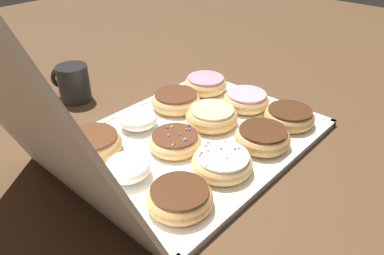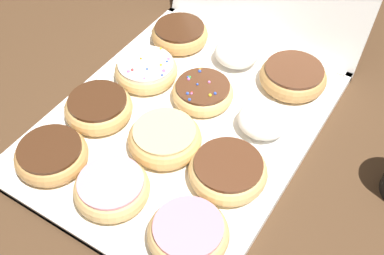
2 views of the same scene
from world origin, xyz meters
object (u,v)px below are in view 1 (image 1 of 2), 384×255
object	(u,v)px
powdered_filled_donut_8	(138,119)
chocolate_frosted_donut_9	(180,198)
donut_box	(195,138)
chocolate_frosted_donut_5	(176,100)
coffee_mug	(73,82)
chocolate_frosted_donut_11	(92,143)
glazed_ring_donut_4	(212,116)
sprinkle_donut_7	(174,141)
pink_frosted_donut_1	(246,100)
pink_frosted_donut_2	(205,84)
chocolate_frosted_donut_0	(289,116)
chocolate_frosted_donut_3	(262,137)
sprinkle_donut_6	(222,162)
powdered_filled_donut_10	(128,167)

from	to	relation	value
powdered_filled_donut_8	chocolate_frosted_donut_9	size ratio (longest dim) A/B	0.76
donut_box	chocolate_frosted_donut_5	distance (m)	0.14
coffee_mug	chocolate_frosted_donut_5	bearing A→B (deg)	-151.88
chocolate_frosted_donut_5	chocolate_frosted_donut_11	world-z (taller)	same
glazed_ring_donut_4	sprinkle_donut_7	size ratio (longest dim) A/B	1.09
glazed_ring_donut_4	pink_frosted_donut_1	bearing A→B (deg)	-95.39
pink_frosted_donut_2	chocolate_frosted_donut_5	bearing A→B (deg)	93.00
donut_box	chocolate_frosted_donut_0	size ratio (longest dim) A/B	4.65
chocolate_frosted_donut_3	chocolate_frosted_donut_9	bearing A→B (deg)	89.35
sprinkle_donut_6	chocolate_frosted_donut_11	bearing A→B (deg)	28.23
pink_frosted_donut_1	sprinkle_donut_7	bearing A→B (deg)	88.18
glazed_ring_donut_4	powdered_filled_donut_10	size ratio (longest dim) A/B	1.39
powdered_filled_donut_10	powdered_filled_donut_8	bearing A→B (deg)	-47.03
powdered_filled_donut_10	donut_box	bearing A→B (deg)	-89.63
powdered_filled_donut_8	chocolate_frosted_donut_9	distance (m)	0.27
chocolate_frosted_donut_0	chocolate_frosted_donut_5	distance (m)	0.27
donut_box	pink_frosted_donut_1	distance (m)	0.19
glazed_ring_donut_4	chocolate_frosted_donut_9	size ratio (longest dim) A/B	1.05
chocolate_frosted_donut_3	coffee_mug	xyz separation A→B (m)	(0.49, 0.13, 0.02)
chocolate_frosted_donut_3	chocolate_frosted_donut_5	distance (m)	0.25
chocolate_frosted_donut_5	powdered_filled_donut_8	bearing A→B (deg)	91.00
donut_box	chocolate_frosted_donut_0	bearing A→B (deg)	-123.94
powdered_filled_donut_10	pink_frosted_donut_2	bearing A→B (deg)	-70.86
donut_box	pink_frosted_donut_1	world-z (taller)	pink_frosted_donut_1
pink_frosted_donut_2	pink_frosted_donut_1	bearing A→B (deg)	178.59
powdered_filled_donut_8	chocolate_frosted_donut_11	world-z (taller)	powdered_filled_donut_8
chocolate_frosted_donut_5	sprinkle_donut_7	distance (m)	0.18
pink_frosted_donut_1	coffee_mug	world-z (taller)	coffee_mug
chocolate_frosted_donut_9	donut_box	bearing A→B (deg)	-55.19
pink_frosted_donut_1	chocolate_frosted_donut_5	size ratio (longest dim) A/B	0.94
chocolate_frosted_donut_3	powdered_filled_donut_8	size ratio (longest dim) A/B	1.35
glazed_ring_donut_4	pink_frosted_donut_2	bearing A→B (deg)	-45.15
donut_box	glazed_ring_donut_4	distance (m)	0.07
chocolate_frosted_donut_0	pink_frosted_donut_2	xyz separation A→B (m)	(0.25, -0.00, 0.00)
chocolate_frosted_donut_3	coffee_mug	size ratio (longest dim) A/B	1.16
donut_box	powdered_filled_donut_10	world-z (taller)	powdered_filled_donut_10
pink_frosted_donut_1	chocolate_frosted_donut_11	xyz separation A→B (m)	(0.12, 0.37, 0.00)
powdered_filled_donut_10	coffee_mug	size ratio (longest dim) A/B	0.85
glazed_ring_donut_4	chocolate_frosted_donut_5	distance (m)	0.12
chocolate_frosted_donut_5	sprinkle_donut_7	size ratio (longest dim) A/B	1.10
chocolate_frosted_donut_0	glazed_ring_donut_4	xyz separation A→B (m)	(0.13, 0.12, 0.00)
chocolate_frosted_donut_3	chocolate_frosted_donut_9	size ratio (longest dim) A/B	1.02
chocolate_frosted_donut_0	pink_frosted_donut_1	distance (m)	0.12
chocolate_frosted_donut_5	powdered_filled_donut_8	world-z (taller)	powdered_filled_donut_8
chocolate_frosted_donut_11	pink_frosted_donut_1	bearing A→B (deg)	-108.55
glazed_ring_donut_4	powdered_filled_donut_8	bearing A→B (deg)	46.53
powdered_filled_donut_10	chocolate_frosted_donut_11	world-z (taller)	powdered_filled_donut_10
pink_frosted_donut_1	chocolate_frosted_donut_5	distance (m)	0.17
donut_box	chocolate_frosted_donut_9	world-z (taller)	chocolate_frosted_donut_9
sprinkle_donut_6	glazed_ring_donut_4	bearing A→B (deg)	-44.22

